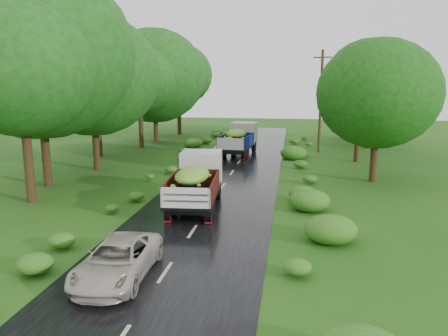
% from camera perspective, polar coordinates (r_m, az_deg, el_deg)
% --- Properties ---
extents(ground, '(120.00, 120.00, 0.00)m').
position_cam_1_polar(ground, '(14.88, -7.70, -13.39)').
color(ground, '#184D10').
rests_on(ground, ground).
extents(road, '(6.50, 80.00, 0.02)m').
position_cam_1_polar(road, '(19.38, -3.48, -7.30)').
color(road, black).
rests_on(road, ground).
extents(road_lines, '(0.12, 69.60, 0.00)m').
position_cam_1_polar(road_lines, '(20.31, -2.87, -6.38)').
color(road_lines, '#BFB78C').
rests_on(road_lines, road).
extents(truck_near, '(2.53, 6.12, 2.51)m').
position_cam_1_polar(truck_near, '(21.63, -3.61, -1.43)').
color(truck_near, black).
rests_on(truck_near, ground).
extents(truck_far, '(2.80, 6.31, 2.57)m').
position_cam_1_polar(truck_far, '(37.06, 2.05, 4.00)').
color(truck_far, black).
rests_on(truck_far, ground).
extents(car, '(2.12, 4.36, 1.19)m').
position_cam_1_polar(car, '(14.53, -13.73, -11.60)').
color(car, '#BCB3A7').
rests_on(car, road).
extents(utility_pole, '(1.53, 0.38, 8.79)m').
position_cam_1_polar(utility_pole, '(39.04, 12.52, 8.64)').
color(utility_pole, '#382616').
rests_on(utility_pole, ground).
extents(trees_left, '(6.77, 33.31, 9.86)m').
position_cam_1_polar(trees_left, '(36.44, -14.06, 12.22)').
color(trees_left, black).
rests_on(trees_left, ground).
extents(trees_right, '(5.88, 23.97, 8.02)m').
position_cam_1_polar(trees_right, '(39.41, 17.94, 9.85)').
color(trees_right, black).
rests_on(trees_right, ground).
extents(shrubs, '(11.90, 44.00, 0.70)m').
position_cam_1_polar(shrubs, '(27.84, 0.46, -0.77)').
color(shrubs, '#265E16').
rests_on(shrubs, ground).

